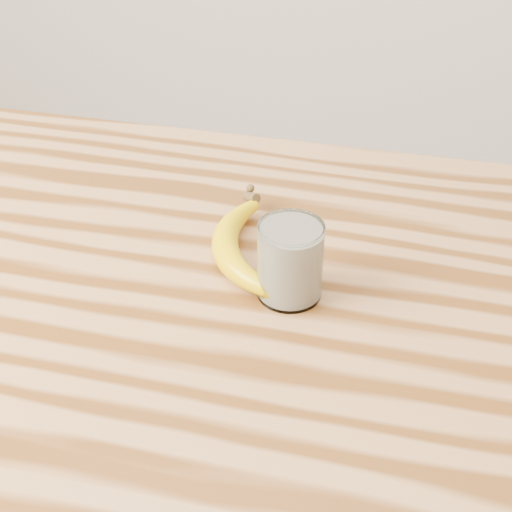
# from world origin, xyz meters

# --- Properties ---
(table) EXTENTS (1.20, 0.80, 0.90)m
(table) POSITION_xyz_m (0.00, 0.00, 0.77)
(table) COLOR #A26E41
(table) RESTS_ON ground
(smoothie_glass) EXTENTS (0.07, 0.07, 0.09)m
(smoothie_glass) POSITION_xyz_m (0.09, 0.02, 0.95)
(smoothie_glass) COLOR white
(smoothie_glass) RESTS_ON table
(banana) EXTENTS (0.19, 0.29, 0.03)m
(banana) POSITION_xyz_m (-0.00, 0.07, 0.92)
(banana) COLOR #D7A900
(banana) RESTS_ON table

